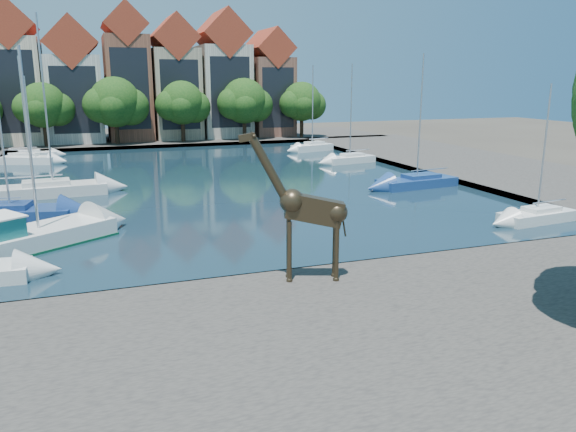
{
  "coord_description": "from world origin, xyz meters",
  "views": [
    {
      "loc": [
        -9.4,
        -20.96,
        8.21
      ],
      "look_at": [
        -1.67,
        0.77,
        2.56
      ],
      "focal_mm": 35.0,
      "sensor_mm": 36.0,
      "label": 1
    }
  ],
  "objects": [
    {
      "name": "townhouse_east_inner",
      "position": [
        2.0,
        55.99,
        7.73
      ],
      "size": [
        5.94,
        9.18,
        15.79
      ],
      "color": "tan",
      "rests_on": "far_quay"
    },
    {
      "name": "far_tree_west",
      "position": [
        -13.91,
        50.49,
        5.08
      ],
      "size": [
        6.76,
        5.2,
        7.36
      ],
      "color": "#332114",
      "rests_on": "far_quay"
    },
    {
      "name": "far_tree_far_east",
      "position": [
        18.09,
        50.49,
        5.08
      ],
      "size": [
        6.76,
        5.2,
        7.36
      ],
      "color": "#332114",
      "rests_on": "far_quay"
    },
    {
      "name": "townhouse_west_inner",
      "position": [
        -10.5,
        55.99,
        7.35
      ],
      "size": [
        6.43,
        9.18,
        15.15
      ],
      "color": "beige",
      "rests_on": "far_quay"
    },
    {
      "name": "water_basin",
      "position": [
        0.0,
        24.0,
        0.04
      ],
      "size": [
        38.0,
        50.0,
        0.08
      ],
      "primitive_type": "cube",
      "color": "black",
      "rests_on": "ground"
    },
    {
      "name": "far_quay",
      "position": [
        0.0,
        56.0,
        0.25
      ],
      "size": [
        60.0,
        16.0,
        0.5
      ],
      "primitive_type": "cube",
      "color": "#45423C",
      "rests_on": "ground"
    },
    {
      "name": "townhouse_east_end",
      "position": [
        15.0,
        55.99,
        7.11
      ],
      "size": [
        5.44,
        9.18,
        14.43
      ],
      "color": "brown",
      "rests_on": "far_quay"
    },
    {
      "name": "sailboat_left_b",
      "position": [
        -14.03,
        14.73,
        0.66
      ],
      "size": [
        7.37,
        3.8,
        12.68
      ],
      "color": "navy",
      "rests_on": "water_basin"
    },
    {
      "name": "far_tree_mid_west",
      "position": [
        -5.89,
        50.49,
        5.29
      ],
      "size": [
        7.8,
        6.0,
        8.0
      ],
      "color": "#332114",
      "rests_on": "far_quay"
    },
    {
      "name": "sailboat_right_d",
      "position": [
        15.0,
        39.23,
        0.68
      ],
      "size": [
        5.23,
        2.95,
        9.61
      ],
      "color": "white",
      "rests_on": "water_basin"
    },
    {
      "name": "sailboat_right_c",
      "position": [
        15.0,
        29.26,
        0.6
      ],
      "size": [
        5.35,
        2.66,
        9.55
      ],
      "color": "silver",
      "rests_on": "water_basin"
    },
    {
      "name": "sailboat_left_d",
      "position": [
        -15.0,
        39.26,
        0.67
      ],
      "size": [
        5.48,
        3.49,
        10.26
      ],
      "color": "white",
      "rests_on": "water_basin"
    },
    {
      "name": "right_quay",
      "position": [
        25.0,
        24.0,
        0.25
      ],
      "size": [
        14.0,
        52.0,
        0.5
      ],
      "primitive_type": "cube",
      "color": "#45423C",
      "rests_on": "ground"
    },
    {
      "name": "near_quay",
      "position": [
        0.0,
        -7.0,
        0.25
      ],
      "size": [
        50.0,
        14.0,
        0.5
      ],
      "primitive_type": "cube",
      "color": "#45423C",
      "rests_on": "ground"
    },
    {
      "name": "sailboat_left_c",
      "position": [
        -12.0,
        21.81,
        0.7
      ],
      "size": [
        7.32,
        2.99,
        12.43
      ],
      "color": "silver",
      "rests_on": "water_basin"
    },
    {
      "name": "sailboat_right_a",
      "position": [
        15.0,
        4.13,
        0.55
      ],
      "size": [
        4.97,
        2.17,
        7.89
      ],
      "color": "silver",
      "rests_on": "water_basin"
    },
    {
      "name": "townhouse_center",
      "position": [
        -4.0,
        55.99,
        8.36
      ],
      "size": [
        5.44,
        9.18,
        16.93
      ],
      "color": "brown",
      "rests_on": "far_quay"
    },
    {
      "name": "townhouse_east_mid",
      "position": [
        8.5,
        55.99,
        8.1
      ],
      "size": [
        6.43,
        9.18,
        16.65
      ],
      "color": "beige",
      "rests_on": "far_quay"
    },
    {
      "name": "motorsailer",
      "position": [
        -13.27,
        7.82,
        0.82
      ],
      "size": [
        9.41,
        7.52,
        9.65
      ],
      "color": "silver",
      "rests_on": "water_basin"
    },
    {
      "name": "sailboat_left_e",
      "position": [
        -15.0,
        43.33,
        0.57
      ],
      "size": [
        4.86,
        2.41,
        8.44
      ],
      "color": "white",
      "rests_on": "water_basin"
    },
    {
      "name": "giraffe_statue",
      "position": [
        -1.7,
        -1.41,
        3.35
      ],
      "size": [
        4.0,
        1.54,
        5.79
      ],
      "color": "#322719",
      "rests_on": "near_quay"
    },
    {
      "name": "far_tree_mid_east",
      "position": [
        2.1,
        50.49,
        5.13
      ],
      "size": [
        7.02,
        5.4,
        7.52
      ],
      "color": "#332114",
      "rests_on": "far_quay"
    },
    {
      "name": "far_tree_east",
      "position": [
        10.11,
        50.49,
        5.24
      ],
      "size": [
        7.54,
        5.8,
        7.84
      ],
      "color": "#332114",
      "rests_on": "far_quay"
    },
    {
      "name": "sailboat_right_b",
      "position": [
        14.27,
        15.88,
        0.61
      ],
      "size": [
        6.56,
        2.94,
        9.94
      ],
      "color": "navy",
      "rests_on": "water_basin"
    },
    {
      "name": "ground",
      "position": [
        0.0,
        0.0,
        0.0
      ],
      "size": [
        160.0,
        160.0,
        0.0
      ],
      "primitive_type": "plane",
      "color": "#38332B",
      "rests_on": "ground"
    },
    {
      "name": "townhouse_west_mid",
      "position": [
        -17.0,
        55.99,
        8.23
      ],
      "size": [
        5.94,
        9.18,
        16.79
      ],
      "color": "beige",
      "rests_on": "far_quay"
    }
  ]
}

